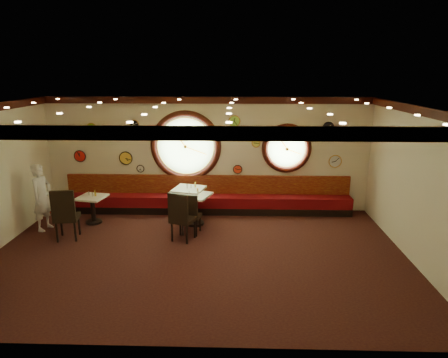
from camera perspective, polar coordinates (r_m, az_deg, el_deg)
floor at (r=8.86m, az=-3.68°, el=-10.75°), size 9.00×6.00×0.00m
ceiling at (r=8.00m, az=-4.07°, el=10.34°), size 9.00×6.00×0.02m
wall_back at (r=11.19m, az=-2.38°, el=3.47°), size 9.00×0.02×3.20m
wall_front at (r=5.48m, az=-6.92°, el=-9.37°), size 9.00×0.02×3.20m
wall_right at (r=9.03m, az=25.86°, el=-0.92°), size 0.02×6.00×3.20m
molding_back at (r=10.93m, az=-2.49°, el=11.18°), size 9.00×0.10×0.18m
molding_front at (r=5.10m, az=-7.37°, el=6.50°), size 9.00×0.10×0.18m
molding_right at (r=8.76m, az=26.69°, el=8.62°), size 0.10×6.00×0.18m
banquette_base at (r=11.32m, az=-2.40°, el=-4.28°), size 8.00×0.55×0.20m
banquette_seat at (r=11.24m, az=-2.42°, el=-3.08°), size 8.00×0.55×0.30m
banquette_back at (r=11.33m, az=-2.36°, el=-0.81°), size 8.00×0.10×0.55m
porthole_left_glass at (r=11.20m, az=-5.47°, el=4.72°), size 1.66×0.02×1.66m
porthole_left_frame at (r=11.18m, az=-5.48°, el=4.71°), size 1.98×0.18×1.98m
porthole_left_ring at (r=11.15m, az=-5.50°, el=4.68°), size 1.61×0.03×1.61m
porthole_right_glass at (r=11.20m, az=8.93°, el=4.35°), size 1.10×0.02×1.10m
porthole_right_frame at (r=11.19m, az=8.94°, el=4.34°), size 1.38×0.18×1.38m
porthole_right_ring at (r=11.16m, az=8.96°, el=4.31°), size 1.09×0.03×1.09m
wall_clock_0 at (r=11.70m, az=-18.39°, el=6.95°), size 0.26×0.03×0.26m
wall_clock_1 at (r=11.21m, az=1.96°, el=1.39°), size 0.24×0.03×0.24m
wall_clock_2 at (r=11.33m, az=-12.68°, el=7.62°), size 0.24×0.03×0.24m
wall_clock_3 at (r=11.07m, az=4.60°, el=5.15°), size 0.22×0.03×0.22m
wall_clock_4 at (r=11.27m, az=14.68°, el=7.20°), size 0.28×0.03×0.28m
wall_clock_5 at (r=11.53m, az=-11.84°, el=1.47°), size 0.20×0.03×0.20m
wall_clock_6 at (r=11.49m, az=15.58°, el=2.46°), size 0.34×0.03×0.34m
wall_clock_7 at (r=11.97m, az=-19.87°, el=3.10°), size 0.32×0.03×0.32m
wall_clock_8 at (r=11.57m, az=-13.85°, el=2.91°), size 0.36×0.03×0.36m
wall_clock_9 at (r=10.97m, az=1.50°, el=8.27°), size 0.30×0.03×0.30m
table_a at (r=10.97m, az=-18.25°, el=-3.71°), size 0.78×0.78×0.73m
table_b at (r=10.76m, az=-5.03°, el=-2.93°), size 0.93×0.93×0.85m
table_c at (r=10.34m, az=-4.18°, el=-3.79°), size 0.95×0.95×0.82m
chair_a at (r=9.99m, az=-21.77°, el=-4.34°), size 0.60×0.60×0.78m
chair_b at (r=9.67m, az=-4.86°, el=-4.67°), size 0.51×0.51×0.64m
chair_c at (r=9.30m, az=-6.21°, el=-4.95°), size 0.65×0.65×0.74m
condiment_a_salt at (r=11.01m, az=-18.74°, el=-1.95°), size 0.04×0.04×0.10m
condiment_b_salt at (r=10.64m, az=-5.31°, el=-1.04°), size 0.04×0.04×0.11m
condiment_c_salt at (r=10.25m, az=-5.00°, el=-1.95°), size 0.03×0.03×0.09m
condiment_a_pepper at (r=10.88m, az=-18.27°, el=-2.08°), size 0.04×0.04×0.11m
condiment_b_pepper at (r=10.66m, az=-4.74°, el=-1.08°), size 0.03×0.03×0.09m
condiment_c_pepper at (r=10.24m, az=-3.75°, el=-1.92°), size 0.03×0.03×0.10m
condiment_a_bottle at (r=10.87m, az=-17.92°, el=-1.92°), size 0.05×0.05×0.16m
condiment_b_bottle at (r=10.73m, az=-4.13°, el=-0.81°), size 0.04×0.04×0.14m
condiment_c_bottle at (r=10.29m, az=-3.79°, el=-1.71°), size 0.04×0.04×0.14m
waiter at (r=10.87m, az=-24.55°, el=-2.38°), size 0.52×0.69×1.69m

